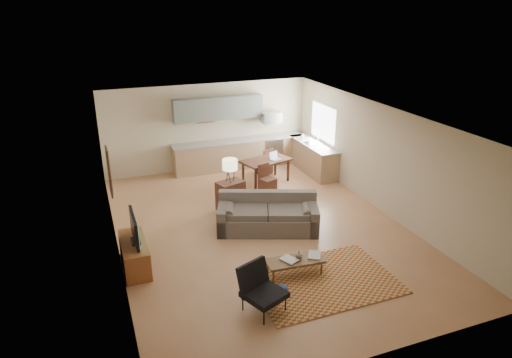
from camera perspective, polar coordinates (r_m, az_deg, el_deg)
name	(u,v)px	position (r m, az deg, el deg)	size (l,w,h in m)	color
room	(261,175)	(10.34, 0.59, 0.46)	(9.00, 9.00, 9.00)	#A9734E
kitchen_counter_back	(239,154)	(14.63, -2.13, 3.18)	(4.26, 0.64, 0.92)	#9E7D5A
kitchen_counter_right	(313,157)	(14.37, 7.10, 2.68)	(0.64, 2.26, 0.92)	#9E7D5A
kitchen_range	(271,150)	(15.00, 1.85, 3.62)	(0.62, 0.62, 0.90)	#A5A8AD
kitchen_microwave	(271,117)	(14.72, 1.87, 7.72)	(0.62, 0.40, 0.35)	#A5A8AD
upper_cabinets	(218,108)	(14.19, -4.74, 8.80)	(2.80, 0.34, 0.70)	slate
window_right	(323,123)	(14.20, 8.38, 6.98)	(0.02, 1.40, 1.05)	white
wall_art_left	(110,172)	(10.49, -17.84, 0.85)	(0.06, 0.42, 1.10)	olive
triptych	(205,115)	(14.27, -6.43, 7.98)	(1.70, 0.04, 0.50)	#FAE9C6
rug	(323,281)	(9.11, 8.34, -12.46)	(2.74, 1.90, 0.02)	brown
sofa	(268,214)	(10.65, 1.49, -4.35)	(2.42, 1.05, 0.84)	#584E47
coffee_table	(295,267)	(9.15, 4.87, -10.92)	(1.14, 0.45, 0.34)	#4E3319
book_a	(285,262)	(8.95, 3.64, -10.32)	(0.35, 0.39, 0.03)	maroon
book_b	(308,254)	(9.23, 6.56, -9.35)	(0.38, 0.41, 0.03)	navy
vase	(299,254)	(9.09, 5.35, -9.36)	(0.17, 0.17, 0.16)	black
armchair	(264,290)	(8.06, 1.04, -13.74)	(0.74, 0.74, 0.84)	black
tv_credenza	(135,255)	(9.60, -14.94, -9.13)	(0.49, 1.27, 0.59)	brown
tv	(134,228)	(9.32, -14.98, -5.97)	(0.10, 0.98, 0.59)	black
console_table	(231,196)	(11.69, -3.20, -2.10)	(0.66, 0.44, 0.77)	#3A1F16
table_lamp	(230,170)	(11.43, -3.27, 1.10)	(0.38, 0.38, 0.62)	beige
dining_table	(266,171)	(13.42, 1.23, 1.00)	(1.40, 0.81, 0.71)	#3A1F16
dining_chair_near	(268,179)	(12.72, 1.46, 0.05)	(0.39, 0.41, 0.82)	#3A1F16
dining_chair_far	(264,161)	(14.10, 1.03, 2.29)	(0.40, 0.42, 0.83)	#3A1F16
laptop	(276,156)	(13.29, 2.53, 2.91)	(0.30, 0.22, 0.22)	#A5A8AD
soap_bottle	(303,136)	(14.60, 5.89, 5.33)	(0.11, 0.11, 0.19)	#FAE9C6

